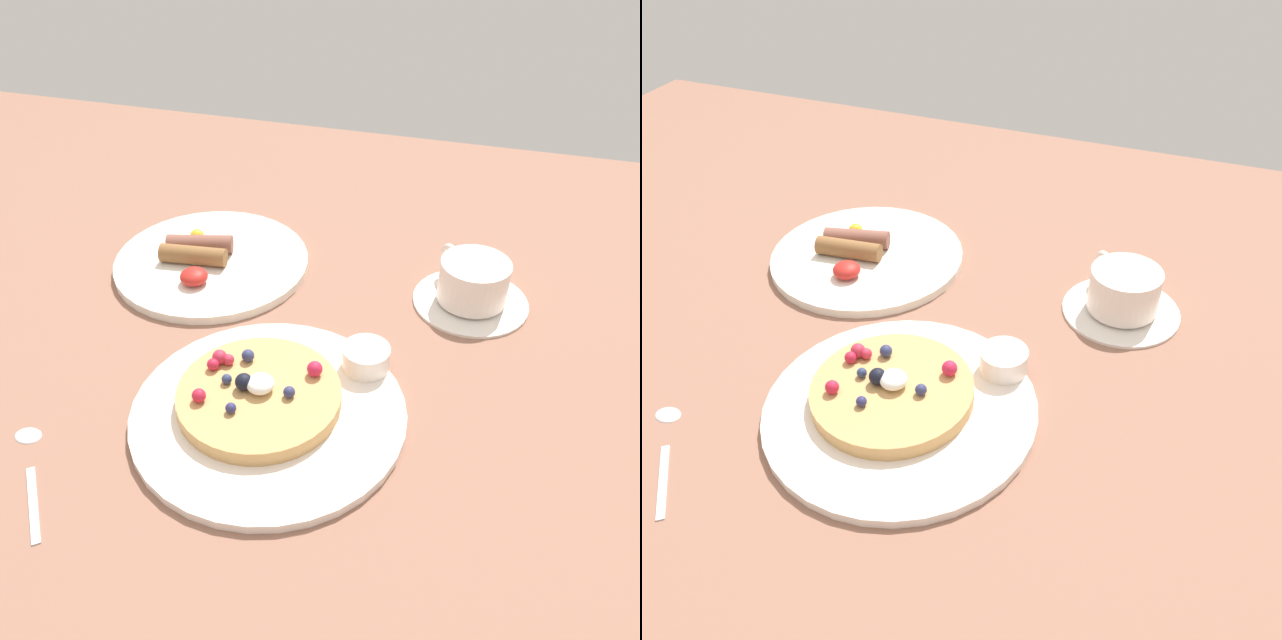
{
  "view_description": "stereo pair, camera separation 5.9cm",
  "coord_description": "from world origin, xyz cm",
  "views": [
    {
      "loc": [
        22.73,
        -59.7,
        52.25
      ],
      "look_at": [
        5.99,
        -0.56,
        4.0
      ],
      "focal_mm": 38.32,
      "sensor_mm": 36.0,
      "label": 1
    },
    {
      "loc": [
        28.32,
        -57.83,
        52.25
      ],
      "look_at": [
        5.99,
        -0.56,
        4.0
      ],
      "focal_mm": 38.32,
      "sensor_mm": 36.0,
      "label": 2
    }
  ],
  "objects": [
    {
      "name": "ground_plane",
      "position": [
        0.0,
        0.0,
        -1.5
      ],
      "size": [
        176.0,
        125.5,
        3.0
      ],
      "primitive_type": "cube",
      "color": "#8A5E4C"
    },
    {
      "name": "fried_breakfast",
      "position": [
        -14.98,
        11.6,
        2.26
      ],
      "size": [
        9.9,
        14.42,
        2.72
      ],
      "color": "brown",
      "rests_on": "breakfast_plate"
    },
    {
      "name": "teaspoon",
      "position": [
        -16.83,
        -24.85,
        0.25
      ],
      "size": [
        10.0,
        12.18,
        0.6
      ],
      "color": "silver",
      "rests_on": "ground_plane"
    },
    {
      "name": "pancake_plate",
      "position": [
        3.9,
        -12.9,
        0.53
      ],
      "size": [
        28.83,
        28.83,
        1.06
      ],
      "primitive_type": "cylinder",
      "color": "white",
      "rests_on": "ground_plane"
    },
    {
      "name": "pancake_with_berries",
      "position": [
        2.6,
        -12.18,
        2.09
      ],
      "size": [
        17.27,
        17.27,
        3.62
      ],
      "color": "tan",
      "rests_on": "pancake_plate"
    },
    {
      "name": "syrup_ramekin",
      "position": [
        12.17,
        -3.71,
        2.44
      ],
      "size": [
        5.35,
        5.35,
        2.69
      ],
      "color": "white",
      "rests_on": "pancake_plate"
    },
    {
      "name": "coffee_cup",
      "position": [
        22.06,
        13.08,
        3.54
      ],
      "size": [
        9.32,
        10.18,
        5.36
      ],
      "color": "white",
      "rests_on": "coffee_saucer"
    },
    {
      "name": "coffee_saucer",
      "position": [
        22.15,
        12.97,
        0.38
      ],
      "size": [
        14.61,
        14.61,
        0.77
      ],
      "primitive_type": "cylinder",
      "color": "white",
      "rests_on": "ground_plane"
    },
    {
      "name": "breakfast_plate",
      "position": [
        -13.0,
        11.95,
        0.59
      ],
      "size": [
        26.44,
        26.44,
        1.19
      ],
      "primitive_type": "cylinder",
      "color": "white",
      "rests_on": "ground_plane"
    }
  ]
}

